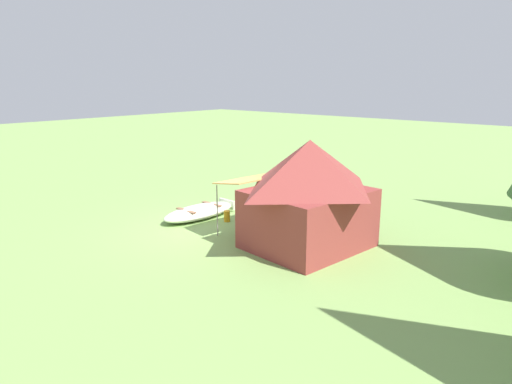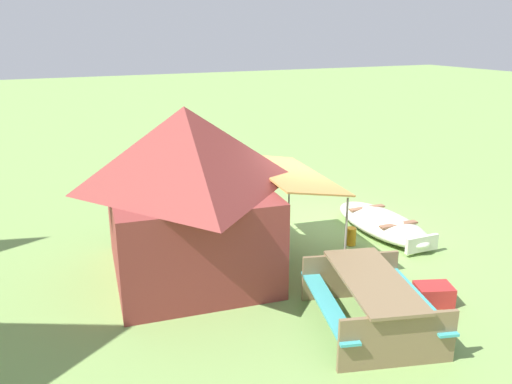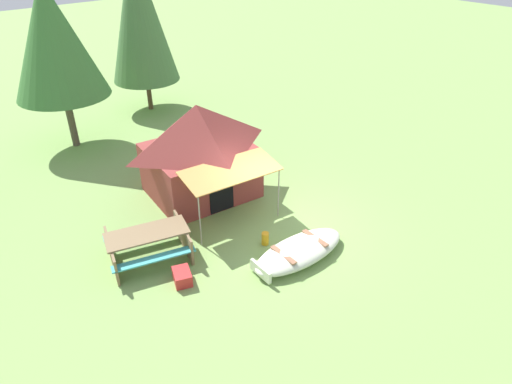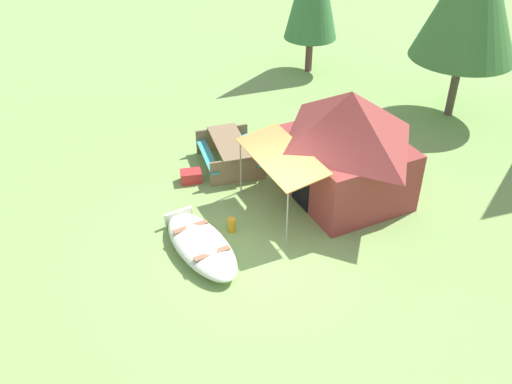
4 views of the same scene
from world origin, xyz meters
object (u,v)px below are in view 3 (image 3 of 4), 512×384
object	(u,v)px
beached_rowboat	(299,251)
fuel_can	(265,239)
canvas_cabin_tent	(199,150)
cooler_box	(182,277)
picnic_table	(148,242)
pine_tree_back_right	(139,14)
pine_tree_back_left	(53,39)

from	to	relation	value
beached_rowboat	fuel_can	world-z (taller)	beached_rowboat
canvas_cabin_tent	fuel_can	world-z (taller)	canvas_cabin_tent
canvas_cabin_tent	cooler_box	distance (m)	4.22
cooler_box	fuel_can	world-z (taller)	fuel_can
canvas_cabin_tent	picnic_table	world-z (taller)	canvas_cabin_tent
canvas_cabin_tent	pine_tree_back_right	xyz separation A→B (m)	(2.31, 7.40, 2.49)
fuel_can	pine_tree_back_left	world-z (taller)	pine_tree_back_left
beached_rowboat	picnic_table	world-z (taller)	picnic_table
beached_rowboat	pine_tree_back_left	world-z (taller)	pine_tree_back_left
pine_tree_back_left	cooler_box	bearing A→B (deg)	-96.19
canvas_cabin_tent	pine_tree_back_left	world-z (taller)	pine_tree_back_left
picnic_table	pine_tree_back_right	xyz separation A→B (m)	(5.08, 9.13, 3.49)
picnic_table	pine_tree_back_left	distance (m)	8.41
cooler_box	fuel_can	xyz separation A→B (m)	(2.43, -0.17, 0.02)
picnic_table	pine_tree_back_right	world-z (taller)	pine_tree_back_right
beached_rowboat	canvas_cabin_tent	size ratio (longest dim) A/B	0.67
beached_rowboat	pine_tree_back_left	xyz separation A→B (m)	(-1.74, 10.05, 3.65)
canvas_cabin_tent	pine_tree_back_left	size ratio (longest dim) A/B	0.70
cooler_box	pine_tree_back_left	xyz separation A→B (m)	(0.97, 8.91, 3.70)
fuel_can	picnic_table	bearing A→B (deg)	150.30
fuel_can	pine_tree_back_left	size ratio (longest dim) A/B	0.06
picnic_table	pine_tree_back_left	size ratio (longest dim) A/B	0.40
beached_rowboat	pine_tree_back_right	size ratio (longest dim) A/B	0.41
canvas_cabin_tent	fuel_can	size ratio (longest dim) A/B	11.60
cooler_box	beached_rowboat	bearing A→B (deg)	-22.77
pine_tree_back_right	cooler_box	bearing A→B (deg)	-115.36
cooler_box	canvas_cabin_tent	bearing A→B (deg)	49.03
canvas_cabin_tent	fuel_can	distance (m)	3.46
canvas_cabin_tent	picnic_table	distance (m)	3.41
picnic_table	fuel_can	size ratio (longest dim) A/B	6.67
canvas_cabin_tent	pine_tree_back_left	distance (m)	6.56
canvas_cabin_tent	picnic_table	size ratio (longest dim) A/B	1.74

